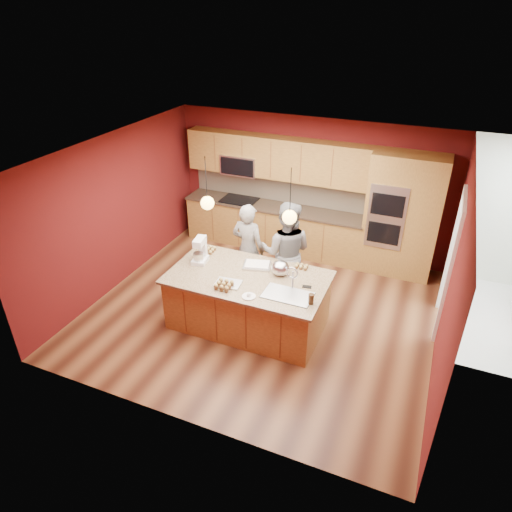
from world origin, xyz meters
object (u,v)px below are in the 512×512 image
at_px(person_left, 248,249).
at_px(stand_mixer, 200,252).
at_px(person_right, 286,252).
at_px(island, 249,300).
at_px(mixing_bowl, 280,268).

relative_size(person_left, stand_mixer, 3.98).
height_order(person_right, stand_mixer, person_right).
xyz_separation_m(island, stand_mixer, (-0.90, 0.12, 0.62)).
relative_size(person_right, stand_mixer, 4.34).
bearing_deg(island, mixing_bowl, 31.04).
relative_size(person_left, person_right, 0.92).
height_order(island, stand_mixer, stand_mixer).
bearing_deg(stand_mixer, person_right, 25.27).
bearing_deg(person_left, mixing_bowl, 145.14).
distance_m(stand_mixer, mixing_bowl, 1.33).
height_order(person_right, mixing_bowl, person_right).
bearing_deg(island, person_right, 73.71).
distance_m(person_left, person_right, 0.70).
height_order(stand_mixer, mixing_bowl, stand_mixer).
relative_size(island, person_right, 1.35).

